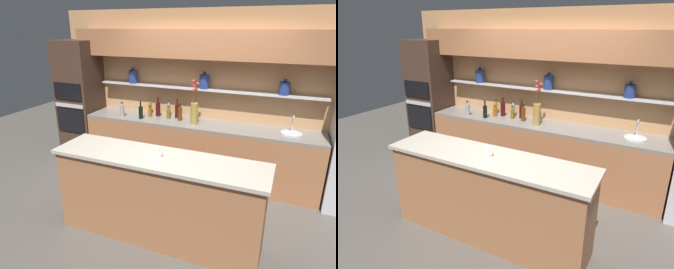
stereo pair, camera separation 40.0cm
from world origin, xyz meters
The scene contains 17 objects.
ground_plane centered at (0.00, 0.00, 0.00)m, with size 12.00×12.00×0.00m, color #4C4742.
back_wall_unit centered at (0.00, 1.53, 1.55)m, with size 5.20×0.44×2.60m.
back_counter_unit centered at (-0.07, 1.24, 0.46)m, with size 3.71×0.62×0.92m.
island_counter centered at (0.00, -0.38, 0.51)m, with size 2.38×0.61×1.02m.
oven_tower centered at (-2.27, 1.24, 1.06)m, with size 0.66×0.64×2.12m.
flower_vase centered at (-0.09, 1.18, 1.13)m, with size 0.12×0.13×0.67m.
sink_fixture centered at (1.31, 1.25, 0.94)m, with size 0.29×0.29×0.25m.
bottle_sauce_0 centered at (-0.88, 1.25, 1.00)m, with size 0.06×0.06×0.18m.
bottle_spirit_1 centered at (-0.61, 1.39, 1.03)m, with size 0.06×0.06×0.26m.
bottle_spirit_2 centered at (-0.36, 1.25, 1.03)m, with size 0.07×0.07×0.27m.
bottle_wine_3 centered at (-0.45, 1.38, 1.04)m, with size 0.07×0.07×0.31m.
bottle_spirit_4 centered at (-1.32, 1.10, 1.02)m, with size 0.07×0.07×0.24m.
bottle_wine_5 centered at (-0.98, 1.10, 1.03)m, with size 0.07×0.07×0.29m.
bottle_oil_6 centered at (-0.96, 1.41, 1.02)m, with size 0.06×0.06×0.25m.
bottle_wine_7 centered at (-0.78, 1.35, 1.04)m, with size 0.08×0.08×0.32m.
bottle_oil_8 centered at (-0.57, 1.28, 1.00)m, with size 0.06×0.06×0.21m.
coffee_mug centered at (0.00, -0.36, 1.07)m, with size 0.10×0.08×0.10m.
Camera 2 is at (1.60, -2.86, 2.34)m, focal length 32.00 mm.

